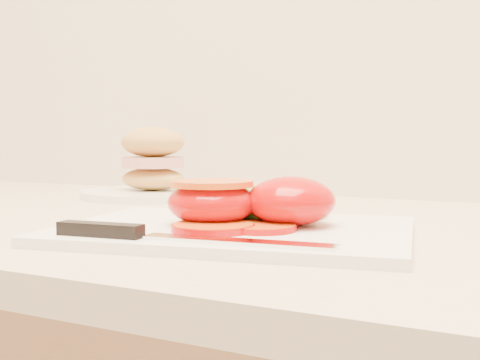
% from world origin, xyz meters
% --- Properties ---
extents(cutting_board, '(0.38, 0.30, 0.01)m').
position_xyz_m(cutting_board, '(-0.31, 1.57, 0.94)').
color(cutting_board, white).
rests_on(cutting_board, counter).
extents(tomato_half_dome, '(0.09, 0.09, 0.05)m').
position_xyz_m(tomato_half_dome, '(-0.26, 1.59, 0.96)').
color(tomato_half_dome, '#CC0200').
rests_on(tomato_half_dome, cutting_board).
extents(tomato_half_cut, '(0.09, 0.09, 0.04)m').
position_xyz_m(tomato_half_cut, '(-0.33, 1.56, 0.96)').
color(tomato_half_cut, '#CC0200').
rests_on(tomato_half_cut, cutting_board).
extents(tomato_slice_0, '(0.08, 0.08, 0.01)m').
position_xyz_m(tomato_slice_0, '(-0.31, 1.53, 0.94)').
color(tomato_slice_0, orange).
rests_on(tomato_slice_0, cutting_board).
extents(tomato_slice_1, '(0.07, 0.07, 0.01)m').
position_xyz_m(tomato_slice_1, '(-0.27, 1.55, 0.94)').
color(tomato_slice_1, orange).
rests_on(tomato_slice_1, cutting_board).
extents(lettuce_leaf_0, '(0.17, 0.14, 0.03)m').
position_xyz_m(lettuce_leaf_0, '(-0.33, 1.63, 0.95)').
color(lettuce_leaf_0, olive).
rests_on(lettuce_leaf_0, cutting_board).
extents(lettuce_leaf_1, '(0.14, 0.15, 0.03)m').
position_xyz_m(lettuce_leaf_1, '(-0.29, 1.65, 0.95)').
color(lettuce_leaf_1, olive).
rests_on(lettuce_leaf_1, cutting_board).
extents(knife, '(0.25, 0.06, 0.01)m').
position_xyz_m(knife, '(-0.34, 1.46, 0.94)').
color(knife, silver).
rests_on(knife, cutting_board).
extents(sandwich_plate, '(0.23, 0.23, 0.11)m').
position_xyz_m(sandwich_plate, '(-0.61, 1.85, 0.97)').
color(sandwich_plate, white).
rests_on(sandwich_plate, counter).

